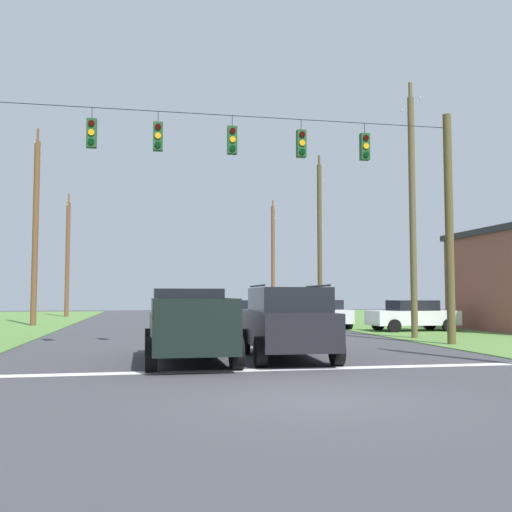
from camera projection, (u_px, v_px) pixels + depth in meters
The scene contains 16 objects.
ground_plane at pixel (311, 398), 10.03m from camera, with size 120.00×120.00×0.00m, color #3D3D42.
stop_bar_stripe at pixel (266, 370), 13.83m from camera, with size 13.55×0.45×0.01m, color white.
lane_dash_0 at pixel (230, 347), 19.71m from camera, with size 0.15×2.50×0.01m, color white.
lane_dash_1 at pixel (206, 333), 27.40m from camera, with size 0.15×2.50×0.01m, color white.
lane_dash_2 at pixel (193, 325), 34.91m from camera, with size 0.15×2.50×0.01m, color white.
overhead_signal_span at pixel (234, 206), 19.61m from camera, with size 16.02×0.31×8.39m.
pickup_truck at pixel (189, 325), 15.57m from camera, with size 2.30×5.41×1.95m.
suv_black at pixel (287, 321), 16.11m from camera, with size 2.40×4.89×2.05m.
distant_car_crossing_white at pixel (412, 315), 28.57m from camera, with size 4.36×2.14×1.52m.
distant_car_oncoming at pixel (236, 315), 29.19m from camera, with size 2.21×4.40×1.52m.
distant_car_far_parked at pixel (322, 314), 31.13m from camera, with size 2.30×4.43×1.52m.
utility_pole_mid_right at pixel (413, 212), 24.13m from camera, with size 0.27×1.76×10.73m.
utility_pole_far_right at pixel (320, 239), 36.88m from camera, with size 0.29×1.99×10.72m.
utility_pole_near_left at pixel (273, 258), 50.83m from camera, with size 0.33×1.61×10.11m.
utility_pole_distant_right at pixel (35, 230), 33.80m from camera, with size 0.34×1.93×11.55m.
utility_pole_distant_left at pixel (68, 258), 47.51m from camera, with size 0.34×1.88×10.10m.
Camera 1 is at (-2.82, -9.82, 1.78)m, focal length 40.84 mm.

